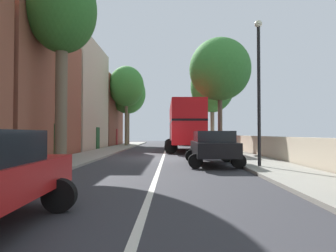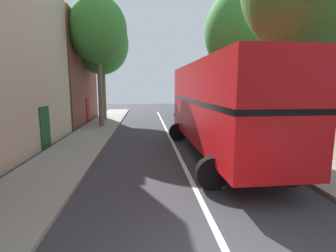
{
  "view_description": "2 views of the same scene",
  "coord_description": "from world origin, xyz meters",
  "px_view_note": "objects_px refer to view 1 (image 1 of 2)",
  "views": [
    {
      "loc": [
        0.53,
        -17.63,
        1.51
      ],
      "look_at": [
        0.29,
        2.46,
        2.04
      ],
      "focal_mm": 30.73,
      "sensor_mm": 36.0,
      "label": 1
    },
    {
      "loc": [
        -1.48,
        -3.3,
        3.08
      ],
      "look_at": [
        -0.68,
        5.63,
        1.67
      ],
      "focal_mm": 27.01,
      "sensor_mm": 36.0,
      "label": 2
    }
  ],
  "objects_px": {
    "parked_car_white_right_0": "(187,138)",
    "street_tree_left_2": "(62,13)",
    "street_tree_right_5": "(212,87)",
    "double_decker_bus": "(185,124)",
    "street_tree_left_4": "(128,94)",
    "lamppost_right": "(259,80)",
    "parked_car_black_right_2": "(213,146)",
    "street_tree_right_1": "(220,70)",
    "street_tree_left_6": "(126,87)"
  },
  "relations": [
    {
      "from": "street_tree_left_2",
      "to": "lamppost_right",
      "type": "relative_size",
      "value": 1.62
    },
    {
      "from": "double_decker_bus",
      "to": "lamppost_right",
      "type": "distance_m",
      "value": 12.93
    },
    {
      "from": "double_decker_bus",
      "to": "street_tree_left_2",
      "type": "distance_m",
      "value": 13.43
    },
    {
      "from": "parked_car_white_right_0",
      "to": "parked_car_black_right_2",
      "type": "bearing_deg",
      "value": -90.0
    },
    {
      "from": "street_tree_right_1",
      "to": "street_tree_left_6",
      "type": "relative_size",
      "value": 0.98
    },
    {
      "from": "double_decker_bus",
      "to": "street_tree_left_6",
      "type": "bearing_deg",
      "value": 126.52
    },
    {
      "from": "street_tree_left_2",
      "to": "parked_car_black_right_2",
      "type": "bearing_deg",
      "value": -7.79
    },
    {
      "from": "parked_car_white_right_0",
      "to": "street_tree_right_5",
      "type": "distance_m",
      "value": 8.34
    },
    {
      "from": "double_decker_bus",
      "to": "street_tree_left_2",
      "type": "bearing_deg",
      "value": -124.38
    },
    {
      "from": "parked_car_black_right_2",
      "to": "street_tree_right_5",
      "type": "xyz_separation_m",
      "value": [
        2.58,
        18.15,
        5.81
      ]
    },
    {
      "from": "street_tree_left_4",
      "to": "street_tree_right_5",
      "type": "height_order",
      "value": "street_tree_right_5"
    },
    {
      "from": "street_tree_right_1",
      "to": "double_decker_bus",
      "type": "bearing_deg",
      "value": 152.41
    },
    {
      "from": "parked_car_white_right_0",
      "to": "street_tree_right_1",
      "type": "relative_size",
      "value": 0.49
    },
    {
      "from": "double_decker_bus",
      "to": "street_tree_right_1",
      "type": "xyz_separation_m",
      "value": [
        2.81,
        -1.47,
        4.41
      ]
    },
    {
      "from": "street_tree_left_4",
      "to": "double_decker_bus",
      "type": "bearing_deg",
      "value": -60.67
    },
    {
      "from": "parked_car_black_right_2",
      "to": "street_tree_left_4",
      "type": "height_order",
      "value": "street_tree_left_4"
    },
    {
      "from": "street_tree_left_4",
      "to": "lamppost_right",
      "type": "height_order",
      "value": "street_tree_left_4"
    },
    {
      "from": "street_tree_left_4",
      "to": "lamppost_right",
      "type": "bearing_deg",
      "value": -69.09
    },
    {
      "from": "street_tree_left_6",
      "to": "street_tree_left_4",
      "type": "bearing_deg",
      "value": 96.34
    },
    {
      "from": "street_tree_left_2",
      "to": "street_tree_right_5",
      "type": "height_order",
      "value": "street_tree_left_2"
    },
    {
      "from": "parked_car_white_right_0",
      "to": "street_tree_left_6",
      "type": "height_order",
      "value": "street_tree_left_6"
    },
    {
      "from": "street_tree_left_4",
      "to": "street_tree_left_6",
      "type": "xyz_separation_m",
      "value": [
        0.39,
        -3.48,
        0.39
      ]
    },
    {
      "from": "street_tree_left_2",
      "to": "street_tree_left_6",
      "type": "height_order",
      "value": "street_tree_left_2"
    },
    {
      "from": "street_tree_right_5",
      "to": "street_tree_left_6",
      "type": "height_order",
      "value": "street_tree_right_5"
    },
    {
      "from": "street_tree_left_2",
      "to": "street_tree_right_5",
      "type": "bearing_deg",
      "value": 58.94
    },
    {
      "from": "street_tree_left_2",
      "to": "street_tree_left_4",
      "type": "height_order",
      "value": "street_tree_left_2"
    },
    {
      "from": "street_tree_left_4",
      "to": "street_tree_right_5",
      "type": "xyz_separation_m",
      "value": [
        10.27,
        -5.27,
        0.06
      ]
    },
    {
      "from": "parked_car_white_right_0",
      "to": "street_tree_right_1",
      "type": "bearing_deg",
      "value": -81.73
    },
    {
      "from": "double_decker_bus",
      "to": "parked_car_black_right_2",
      "type": "relative_size",
      "value": 2.24
    },
    {
      "from": "parked_car_white_right_0",
      "to": "street_tree_left_2",
      "type": "relative_size",
      "value": 0.44
    },
    {
      "from": "street_tree_left_6",
      "to": "lamppost_right",
      "type": "distance_m",
      "value": 23.45
    },
    {
      "from": "double_decker_bus",
      "to": "street_tree_right_1",
      "type": "distance_m",
      "value": 5.43
    },
    {
      "from": "parked_car_black_right_2",
      "to": "street_tree_left_2",
      "type": "height_order",
      "value": "street_tree_left_2"
    },
    {
      "from": "parked_car_white_right_0",
      "to": "parked_car_black_right_2",
      "type": "height_order",
      "value": "parked_car_black_right_2"
    },
    {
      "from": "double_decker_bus",
      "to": "parked_car_black_right_2",
      "type": "xyz_separation_m",
      "value": [
        0.8,
        -11.16,
        -1.42
      ]
    },
    {
      "from": "street_tree_right_1",
      "to": "street_tree_right_5",
      "type": "bearing_deg",
      "value": 86.13
    },
    {
      "from": "double_decker_bus",
      "to": "street_tree_right_5",
      "type": "xyz_separation_m",
      "value": [
        3.38,
        6.99,
        4.39
      ]
    },
    {
      "from": "street_tree_left_4",
      "to": "street_tree_left_6",
      "type": "distance_m",
      "value": 3.52
    },
    {
      "from": "street_tree_right_1",
      "to": "street_tree_right_5",
      "type": "distance_m",
      "value": 8.47
    },
    {
      "from": "parked_car_white_right_0",
      "to": "street_tree_left_2",
      "type": "bearing_deg",
      "value": -108.96
    },
    {
      "from": "lamppost_right",
      "to": "street_tree_right_1",
      "type": "bearing_deg",
      "value": 88.94
    },
    {
      "from": "street_tree_left_4",
      "to": "parked_car_black_right_2",
      "type": "bearing_deg",
      "value": -71.83
    },
    {
      "from": "street_tree_left_6",
      "to": "lamppost_right",
      "type": "height_order",
      "value": "street_tree_left_6"
    },
    {
      "from": "street_tree_right_1",
      "to": "street_tree_left_4",
      "type": "height_order",
      "value": "street_tree_left_4"
    },
    {
      "from": "parked_car_white_right_0",
      "to": "street_tree_right_5",
      "type": "xyz_separation_m",
      "value": [
        2.58,
        -5.36,
        5.84
      ]
    },
    {
      "from": "parked_car_white_right_0",
      "to": "street_tree_left_2",
      "type": "xyz_separation_m",
      "value": [
        -7.71,
        -22.45,
        6.96
      ]
    },
    {
      "from": "street_tree_left_2",
      "to": "street_tree_right_5",
      "type": "xyz_separation_m",
      "value": [
        10.29,
        17.09,
        -1.12
      ]
    },
    {
      "from": "parked_car_black_right_2",
      "to": "street_tree_left_6",
      "type": "height_order",
      "value": "street_tree_left_6"
    },
    {
      "from": "lamppost_right",
      "to": "street_tree_right_5",
      "type": "bearing_deg",
      "value": 87.72
    },
    {
      "from": "street_tree_left_4",
      "to": "street_tree_left_6",
      "type": "relative_size",
      "value": 0.99
    }
  ]
}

